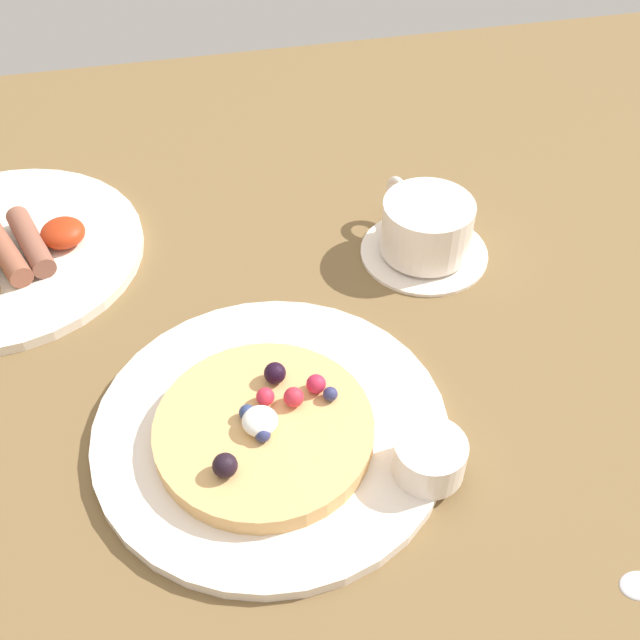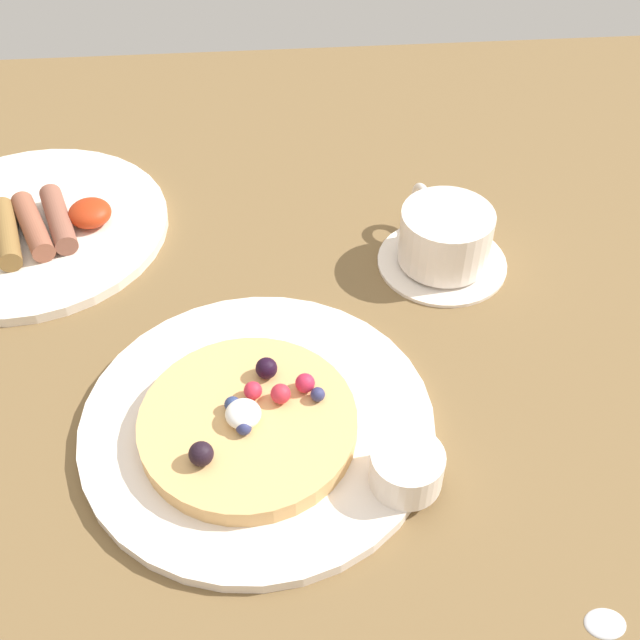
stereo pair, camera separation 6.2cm
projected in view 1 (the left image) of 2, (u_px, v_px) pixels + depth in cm
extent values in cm
cube|color=brown|center=(317.00, 385.00, 69.74)|extent=(158.06, 120.94, 3.00)
cylinder|color=white|center=(271.00, 429.00, 63.82)|extent=(28.69, 28.69, 1.09)
cylinder|color=#E0AA66|center=(264.00, 431.00, 61.95)|extent=(17.31, 17.31, 1.69)
sphere|color=black|center=(225.00, 465.00, 57.55)|extent=(1.88, 1.88, 1.88)
sphere|color=navy|center=(247.00, 413.00, 61.34)|extent=(1.31, 1.31, 1.31)
sphere|color=black|center=(275.00, 373.00, 63.87)|extent=(1.80, 1.80, 1.80)
sphere|color=red|center=(265.00, 397.00, 62.35)|extent=(1.48, 1.48, 1.48)
sphere|color=navy|center=(329.00, 394.00, 62.72)|extent=(1.18, 1.18, 1.18)
sphere|color=navy|center=(263.00, 434.00, 59.91)|extent=(1.24, 1.24, 1.24)
sphere|color=#C12838|center=(294.00, 397.00, 62.23)|extent=(1.62, 1.62, 1.62)
sphere|color=#C32341|center=(316.00, 384.00, 63.20)|extent=(1.59, 1.59, 1.59)
ellipsoid|color=white|center=(260.00, 421.00, 60.53)|extent=(2.81, 2.81, 1.68)
cylinder|color=white|center=(430.00, 457.00, 59.28)|extent=(5.52, 5.52, 3.21)
cylinder|color=#63370F|center=(430.00, 452.00, 58.83)|extent=(4.53, 4.53, 0.39)
cylinder|color=white|center=(3.00, 253.00, 79.22)|extent=(27.92, 27.92, 1.07)
cylinder|color=brown|center=(31.00, 241.00, 77.92)|extent=(5.19, 9.84, 2.26)
cylinder|color=brown|center=(5.00, 251.00, 76.88)|extent=(5.82, 9.74, 2.26)
ellipsoid|color=#B32F11|center=(63.00, 233.00, 78.74)|extent=(4.38, 4.38, 2.41)
cylinder|color=white|center=(424.00, 251.00, 79.69)|extent=(12.82, 12.82, 0.74)
cylinder|color=white|center=(427.00, 227.00, 77.48)|extent=(8.95, 8.95, 5.50)
torus|color=white|center=(398.00, 195.00, 80.71)|extent=(1.78, 3.95, 3.88)
cylinder|color=#8D6A4B|center=(429.00, 212.00, 76.23)|extent=(7.60, 7.60, 0.44)
ellipsoid|color=silver|center=(640.00, 584.00, 54.74)|extent=(2.86, 2.20, 0.60)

